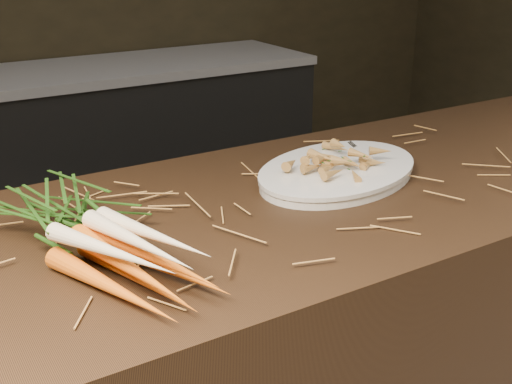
% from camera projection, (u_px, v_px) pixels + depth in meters
% --- Properties ---
extents(main_counter, '(2.40, 0.70, 0.90)m').
position_uv_depth(main_counter, '(294.00, 377.00, 1.47)').
color(main_counter, black).
rests_on(main_counter, ground).
extents(back_counter, '(1.82, 0.62, 0.84)m').
position_uv_depth(back_counter, '(125.00, 150.00, 3.12)').
color(back_counter, black).
rests_on(back_counter, ground).
extents(straw_bedding, '(1.40, 0.60, 0.02)m').
position_uv_depth(straw_bedding, '(300.00, 192.00, 1.30)').
color(straw_bedding, '#AC7539').
rests_on(straw_bedding, main_counter).
extents(root_veg_bunch, '(0.29, 0.54, 0.10)m').
position_uv_depth(root_veg_bunch, '(83.00, 230.00, 1.04)').
color(root_veg_bunch, '#C33701').
rests_on(root_veg_bunch, main_counter).
extents(serving_platter, '(0.48, 0.39, 0.02)m').
position_uv_depth(serving_platter, '(338.00, 173.00, 1.40)').
color(serving_platter, white).
rests_on(serving_platter, main_counter).
extents(roasted_veg_heap, '(0.24, 0.20, 0.05)m').
position_uv_depth(roasted_veg_heap, '(339.00, 158.00, 1.39)').
color(roasted_veg_heap, '#A06D33').
rests_on(roasted_veg_heap, serving_platter).
extents(serving_fork, '(0.06, 0.15, 0.00)m').
position_uv_depth(serving_fork, '(381.00, 153.00, 1.49)').
color(serving_fork, silver).
rests_on(serving_fork, serving_platter).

